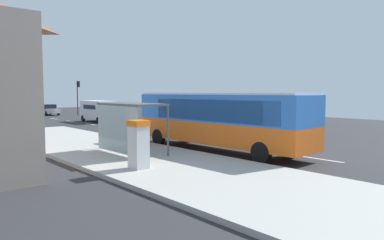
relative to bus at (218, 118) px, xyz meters
name	(u,v)px	position (x,y,z in m)	size (l,w,h in m)	color
ground_plane	(113,129)	(1.71, 14.93, -1.86)	(56.00, 92.00, 0.04)	#2D2D30
sidewalk_platform	(116,152)	(-4.69, 2.93, -1.75)	(6.20, 30.00, 0.18)	#ADAAA3
lane_stripe_seg_0	(322,159)	(1.96, -5.07, -1.84)	(0.16, 2.20, 0.01)	silver
lane_stripe_seg_1	(242,147)	(1.96, -0.07, -1.84)	(0.16, 2.20, 0.01)	silver
lane_stripe_seg_2	(187,139)	(1.96, 4.93, -1.84)	(0.16, 2.20, 0.01)	silver
lane_stripe_seg_3	(146,133)	(1.96, 9.93, -1.84)	(0.16, 2.20, 0.01)	silver
lane_stripe_seg_4	(115,128)	(1.96, 14.93, -1.84)	(0.16, 2.20, 0.01)	silver
lane_stripe_seg_5	(90,124)	(1.96, 19.93, -1.84)	(0.16, 2.20, 0.01)	silver
lane_stripe_seg_6	(70,121)	(1.96, 24.93, -1.84)	(0.16, 2.20, 0.01)	silver
lane_stripe_seg_7	(54,119)	(1.96, 29.93, -1.84)	(0.16, 2.20, 0.01)	silver
bus	(218,118)	(0.00, 0.00, 0.00)	(2.79, 11.07, 3.21)	orange
white_van	(98,110)	(3.91, 22.10, -0.50)	(2.21, 5.28, 2.30)	white
sedan_near	(48,109)	(4.01, 37.66, -1.05)	(1.89, 4.42, 1.52)	#B7B7BC
ticket_machine	(139,144)	(-6.21, -1.67, -0.67)	(0.66, 0.76, 1.94)	silver
recycling_bin_red	(143,137)	(-2.49, 3.63, -1.19)	(0.52, 0.52, 0.95)	red
recycling_bin_blue	(137,136)	(-2.49, 4.33, -1.19)	(0.52, 0.52, 0.95)	blue
traffic_light_near_side	(78,92)	(7.21, 34.78, 1.40)	(0.49, 0.28, 4.86)	#2D2D2D
traffic_light_far_side	(10,93)	(-1.38, 35.58, 1.27)	(0.49, 0.28, 4.65)	#2D2D2D
traffic_light_median	(37,92)	(2.11, 36.38, 1.44)	(0.49, 0.28, 4.94)	#2D2D2D
bus_shelter	(126,115)	(-4.70, 1.79, 0.25)	(1.80, 4.00, 2.50)	#4C4C51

